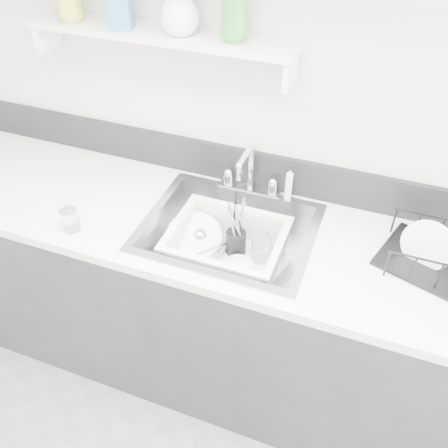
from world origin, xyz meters
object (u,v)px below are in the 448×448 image
at_px(counter_run, 228,307).
at_px(dish_rack, 440,252).
at_px(wash_tub, 227,248).
at_px(sink, 229,245).

distance_m(counter_run, dish_rack, 0.90).
bearing_deg(dish_rack, wash_tub, -155.01).
height_order(wash_tub, dish_rack, dish_rack).
height_order(counter_run, sink, sink).
xyz_separation_m(counter_run, wash_tub, (0.00, -0.02, 0.38)).
height_order(counter_run, wash_tub, counter_run).
height_order(counter_run, dish_rack, dish_rack).
bearing_deg(counter_run, sink, 0.00).
bearing_deg(dish_rack, counter_run, -156.86).
bearing_deg(wash_tub, dish_rack, 6.94).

